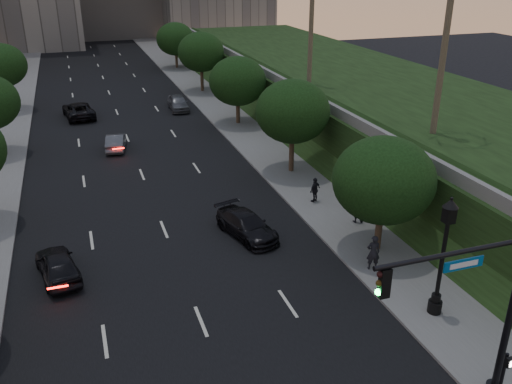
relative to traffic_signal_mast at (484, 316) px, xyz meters
name	(u,v)px	position (x,y,z in m)	size (l,w,h in m)	color
road_surface	(130,145)	(-7.73, 32.48, -3.66)	(16.00, 140.00, 0.02)	black
sidewalk_right	(248,132)	(2.52, 32.48, -3.60)	(4.50, 140.00, 0.15)	slate
embankment	(378,106)	(14.27, 30.48, -1.67)	(18.00, 90.00, 4.00)	black
parapet_wall	(291,87)	(5.77, 30.48, 0.68)	(0.35, 90.00, 0.70)	slate
tree_right_a	(384,180)	(2.57, 10.48, 0.35)	(5.20, 5.20, 6.24)	#38281C
tree_right_b	(293,111)	(2.57, 22.48, 0.84)	(5.20, 5.20, 6.74)	#38281C
tree_right_c	(238,81)	(2.57, 35.48, 0.35)	(5.20, 5.20, 6.24)	#38281C
tree_right_d	(201,52)	(2.57, 49.48, 0.84)	(5.20, 5.20, 6.74)	#38281C
tree_right_e	(175,39)	(2.57, 64.48, 0.35)	(5.20, 5.20, 6.24)	#38281C
tree_left_d	(0,65)	(-18.03, 47.48, 0.90)	(5.00, 5.00, 6.71)	#38281C
traffic_signal_mast	(484,316)	(0.00, 0.00, 0.00)	(5.68, 0.56, 7.00)	black
street_lamp	(442,262)	(1.99, 4.69, -1.04)	(0.64, 0.64, 5.62)	black
pedestrian_signal	(503,377)	(0.61, -0.71, -2.11)	(0.30, 0.33, 2.50)	black
sedan_near_left	(58,265)	(-13.42, 13.11, -2.97)	(1.67, 4.14, 1.41)	black
sedan_mid_left	(116,142)	(-8.89, 31.76, -3.02)	(1.37, 3.94, 1.30)	#525459
sedan_far_left	(78,110)	(-11.36, 42.58, -2.92)	(2.51, 5.45, 1.51)	black
sedan_near_right	(247,225)	(-3.47, 14.24, -3.01)	(1.86, 4.57, 1.33)	black
sedan_far_right	(178,103)	(-1.70, 42.30, -2.91)	(1.80, 4.47, 1.52)	#56595D
pedestrian_a	(373,252)	(1.24, 8.70, -2.61)	(0.67, 0.44, 1.83)	black
pedestrian_b	(357,210)	(3.03, 13.58, -2.75)	(0.75, 0.59, 1.55)	black
pedestrian_c	(315,190)	(1.90, 16.96, -2.72)	(0.94, 0.39, 1.61)	black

